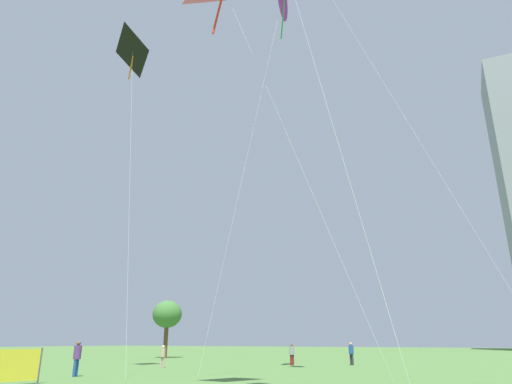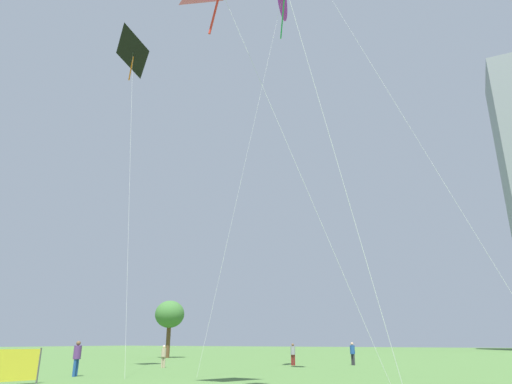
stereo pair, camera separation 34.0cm
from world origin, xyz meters
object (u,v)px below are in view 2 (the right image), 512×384
at_px(person_standing_2, 353,352).
at_px(park_tree_0, 170,315).
at_px(kite_flying_5, 133,53).
at_px(event_banner, 5,366).
at_px(person_standing_1, 293,353).
at_px(person_standing_4, 164,355).
at_px(person_standing_0, 77,356).

xyz_separation_m(person_standing_2, park_tree_0, (-24.05, 5.98, 3.83)).
bearing_deg(kite_flying_5, person_standing_2, 54.31).
xyz_separation_m(person_standing_2, event_banner, (-8.15, -24.48, -0.19)).
bearing_deg(person_standing_2, event_banner, 94.20).
distance_m(person_standing_2, event_banner, 25.81).
distance_m(person_standing_1, person_standing_4, 10.33).
xyz_separation_m(person_standing_0, park_tree_0, (-14.30, 25.25, 3.77)).
distance_m(person_standing_4, event_banner, 14.55).
xyz_separation_m(person_standing_0, person_standing_2, (9.75, 19.27, -0.06)).
relative_size(person_standing_1, event_banner, 0.57).
xyz_separation_m(person_standing_4, park_tree_0, (-12.94, 16.22, 3.94)).
bearing_deg(person_standing_4, park_tree_0, 103.43).
height_order(person_standing_0, kite_flying_5, kite_flying_5).
relative_size(kite_flying_5, park_tree_0, 3.77).
bearing_deg(person_standing_1, kite_flying_5, -141.02).
bearing_deg(person_standing_4, kite_flying_5, -118.23).
distance_m(person_standing_2, kite_flying_5, 29.85).
xyz_separation_m(kite_flying_5, event_banner, (3.26, -8.59, -22.74)).
relative_size(person_standing_2, event_banner, 0.60).
xyz_separation_m(park_tree_0, event_banner, (15.90, -30.46, -4.02)).
bearing_deg(person_standing_1, person_standing_4, -154.79).
height_order(person_standing_2, park_tree_0, park_tree_0).
bearing_deg(person_standing_1, park_tree_0, 134.44).
xyz_separation_m(person_standing_4, kite_flying_5, (-0.30, -5.65, 22.65)).
bearing_deg(event_banner, person_standing_1, 79.55).
bearing_deg(person_standing_0, person_standing_4, -6.29).
xyz_separation_m(person_standing_1, event_banner, (-4.03, -21.84, -0.14)).
bearing_deg(event_banner, person_standing_4, 101.74).
relative_size(person_standing_1, person_standing_2, 0.95).
distance_m(person_standing_4, park_tree_0, 21.12).
relative_size(person_standing_1, person_standing_4, 1.07).
height_order(person_standing_1, park_tree_0, park_tree_0).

